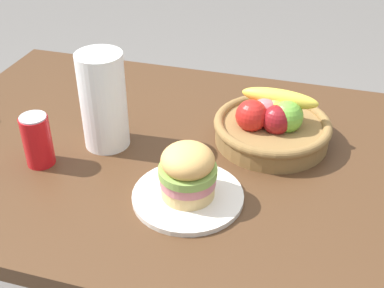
# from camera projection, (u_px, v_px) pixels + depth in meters

# --- Properties ---
(dining_table) EXTENTS (1.40, 0.90, 0.75)m
(dining_table) POSITION_uv_depth(u_px,v_px,m) (191.00, 185.00, 1.28)
(dining_table) COLOR #4C301C
(dining_table) RESTS_ON ground_plane
(plate) EXTENTS (0.24, 0.24, 0.01)m
(plate) POSITION_uv_depth(u_px,v_px,m) (188.00, 196.00, 1.08)
(plate) COLOR silver
(plate) RESTS_ON dining_table
(sandwich) EXTENTS (0.12, 0.12, 0.12)m
(sandwich) POSITION_uv_depth(u_px,v_px,m) (188.00, 171.00, 1.04)
(sandwich) COLOR #E5BC75
(sandwich) RESTS_ON plate
(soda_can) EXTENTS (0.07, 0.07, 0.13)m
(soda_can) POSITION_uv_depth(u_px,v_px,m) (37.00, 140.00, 1.16)
(soda_can) COLOR red
(soda_can) RESTS_ON dining_table
(fruit_basket) EXTENTS (0.29, 0.29, 0.14)m
(fruit_basket) POSITION_uv_depth(u_px,v_px,m) (272.00, 124.00, 1.24)
(fruit_basket) COLOR olive
(fruit_basket) RESTS_ON dining_table
(paper_towel_roll) EXTENTS (0.11, 0.11, 0.24)m
(paper_towel_roll) POSITION_uv_depth(u_px,v_px,m) (103.00, 101.00, 1.19)
(paper_towel_roll) COLOR white
(paper_towel_roll) RESTS_ON dining_table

